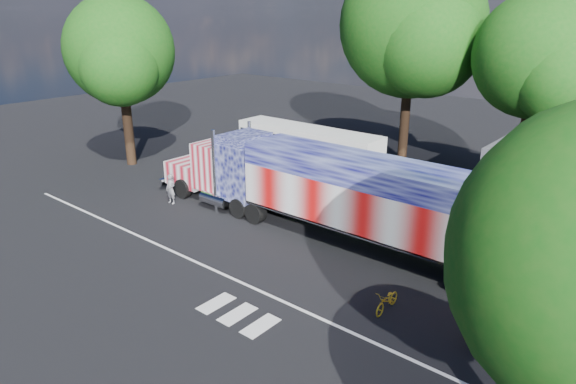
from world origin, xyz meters
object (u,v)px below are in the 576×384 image
Objects in this scene: semi_truck at (330,191)px; bicycle at (387,301)px; parked_car at (550,342)px; woman at (171,189)px; tree_w_a at (120,51)px; tree_ne_a at (539,57)px; tree_n_mid at (414,26)px; coach_bus at (308,150)px.

bicycle is (5.74, -4.21, -2.03)m from semi_truck.
woman reaches higher than parked_car.
tree_ne_a is (24.10, 12.25, 0.15)m from tree_w_a.
woman is 15.86m from bicycle.
tree_n_mid is at bearing 114.64° from bicycle.
woman is 23.01m from tree_ne_a.
tree_w_a is (-30.12, 4.35, 7.56)m from parked_car.
coach_bus is 14.74m from tree_w_a.
tree_n_mid reaches higher than tree_ne_a.
coach_bus reaches higher than bicycle.
tree_w_a reaches higher than woman.
tree_n_mid reaches higher than woman.
tree_w_a reaches higher than parked_car.
semi_truck reaches higher than bicycle.
semi_truck is at bearing -111.81° from tree_ne_a.
semi_truck is at bearing 53.31° from parked_car.
tree_n_mid is at bearing 61.92° from coach_bus.
semi_truck is 15.44m from tree_ne_a.
tree_w_a is at bearing 176.95° from semi_truck.
tree_n_mid is 1.25× the size of tree_w_a.
bicycle is at bearing -42.26° from coach_bus.
tree_ne_a is (12.77, 5.46, 6.69)m from coach_bus.
tree_n_mid is 1.24× the size of tree_ne_a.
tree_ne_a reaches higher than woman.
woman is 11.90m from tree_w_a.
coach_bus is (-7.47, 7.79, -0.79)m from semi_truck.
bicycle is (15.73, -1.98, -0.47)m from woman.
tree_n_mid is (-9.42, 19.12, 9.42)m from bicycle.
bicycle is 26.27m from tree_w_a.
semi_truck is 10.82m from coach_bus.
coach_bus reaches higher than woman.
tree_w_a is (-24.54, 5.22, 7.78)m from bicycle.
tree_ne_a reaches higher than tree_w_a.
woman is at bearing -104.11° from coach_bus.
tree_ne_a is (-6.02, 16.59, 7.72)m from parked_car.
parked_car is (18.79, -11.13, -1.02)m from coach_bus.
tree_ne_a reaches higher than bicycle.
woman reaches higher than bicycle.
coach_bus is 11.48m from tree_n_mid.
tree_n_mid reaches higher than coach_bus.
woman is 20.34m from tree_n_mid.
bicycle is 19.19m from tree_ne_a.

